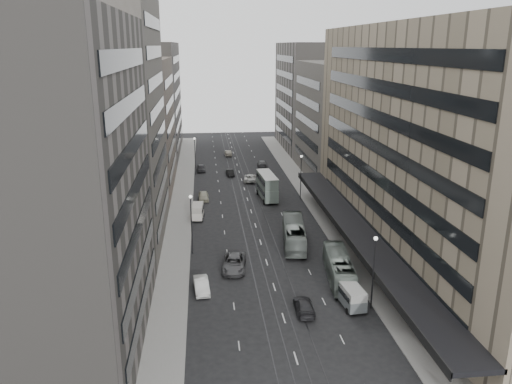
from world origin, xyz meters
name	(u,v)px	position (x,y,z in m)	size (l,w,h in m)	color
ground	(275,291)	(0.00, 0.00, 0.00)	(220.00, 220.00, 0.00)	black
sidewalk_right	(310,195)	(12.00, 37.50, 0.07)	(4.00, 125.00, 0.15)	gray
sidewalk_left	(182,199)	(-12.00, 37.50, 0.07)	(4.00, 125.00, 0.15)	gray
department_store	(435,147)	(21.45, 8.00, 14.95)	(19.20, 60.00, 30.00)	gray
building_right_mid	(341,120)	(21.50, 52.00, 12.00)	(15.00, 28.00, 24.00)	#4E4A43
building_right_far	(311,97)	(21.50, 82.00, 14.00)	(15.00, 32.00, 28.00)	#65605B
building_left_a	(47,192)	(-21.50, -8.00, 15.00)	(15.00, 28.00, 30.00)	#65605B
building_left_b	(103,123)	(-21.50, 19.00, 17.00)	(15.00, 26.00, 34.00)	#4E4A43
building_left_c	(131,125)	(-21.50, 46.00, 12.50)	(15.00, 28.00, 25.00)	#655A4F
building_left_d	(148,100)	(-21.50, 79.00, 14.00)	(15.00, 38.00, 28.00)	#65605B
lamp_right_near	(374,264)	(9.70, -5.00, 5.20)	(0.44, 0.44, 8.32)	#262628
lamp_right_far	(301,172)	(9.70, 35.00, 5.20)	(0.44, 0.44, 8.32)	#262628
lamp_left_near	(191,217)	(-9.70, 12.00, 5.20)	(0.44, 0.44, 8.32)	#262628
lamp_left_far	(195,152)	(-9.70, 55.00, 5.20)	(0.44, 0.44, 8.32)	#262628
bus_near	(339,267)	(8.07, 2.18, 1.57)	(2.64, 11.29, 3.15)	gray
bus_far	(294,233)	(4.61, 13.67, 1.70)	(2.85, 12.17, 3.39)	gray
double_decker	(267,186)	(3.59, 35.68, 2.58)	(3.26, 8.90, 4.77)	slate
vw_microbus	(351,295)	(7.61, -4.33, 1.38)	(2.48, 4.77, 2.48)	slate
panel_van	(197,211)	(-9.09, 26.01, 1.36)	(2.19, 4.05, 2.47)	silver
sedan_1	(201,285)	(-8.50, 0.83, 0.76)	(1.60, 4.60, 1.52)	white
sedan_2	(234,263)	(-4.39, 6.24, 0.85)	(2.82, 6.12, 1.70)	#515153
sedan_3	(304,306)	(2.35, -4.96, 0.69)	(1.92, 4.72, 1.37)	#28282B
sedan_4	(204,196)	(-8.06, 36.27, 0.78)	(1.85, 4.60, 1.57)	#A5A189
sedan_5	(230,173)	(-2.22, 53.63, 0.66)	(1.40, 4.02, 1.33)	black
sedan_6	(250,178)	(1.69, 48.66, 0.74)	(2.44, 5.30, 1.47)	white
sedan_7	(262,164)	(5.66, 61.22, 0.74)	(2.06, 5.07, 1.47)	#535355
sedan_8	(201,168)	(-8.50, 58.15, 0.77)	(1.82, 4.52, 1.54)	#242326
sedan_9	(228,153)	(-1.59, 74.27, 0.71)	(1.50, 4.30, 1.42)	#A59C89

